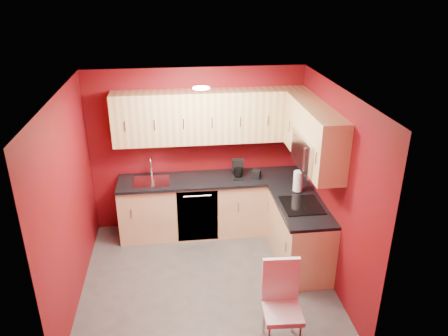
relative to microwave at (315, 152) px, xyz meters
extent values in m
plane|color=#54514E|center=(-1.39, -0.20, -1.66)|extent=(3.20, 3.20, 0.00)
plane|color=white|center=(-1.39, -0.20, 0.84)|extent=(3.20, 3.20, 0.00)
plane|color=maroon|center=(-1.39, 1.30, -0.41)|extent=(3.20, 0.00, 3.20)
plane|color=maroon|center=(-1.39, -1.70, -0.41)|extent=(3.20, 0.00, 3.20)
plane|color=maroon|center=(-2.99, -0.20, -0.41)|extent=(0.00, 3.00, 3.00)
plane|color=maroon|center=(0.21, -0.20, -0.41)|extent=(0.00, 3.00, 3.00)
cube|color=#EEC688|center=(-1.19, 1.00, -1.22)|extent=(2.80, 0.60, 0.87)
cube|color=#EEC688|center=(-0.09, 0.05, -1.22)|extent=(0.60, 1.30, 0.87)
cube|color=black|center=(-1.19, 0.99, -0.77)|extent=(2.80, 0.63, 0.04)
cube|color=black|center=(-0.11, 0.04, -0.77)|extent=(0.63, 1.27, 0.04)
cube|color=#DFC57E|center=(-1.19, 1.13, 0.17)|extent=(2.80, 0.35, 0.75)
cube|color=#DFC57E|center=(0.03, 0.67, 0.17)|extent=(0.35, 0.57, 0.75)
cube|color=#DFC57E|center=(0.03, -0.49, 0.17)|extent=(0.35, 0.22, 0.75)
cube|color=#DFC57E|center=(0.03, 0.00, 0.38)|extent=(0.35, 0.76, 0.33)
cube|color=silver|center=(0.01, 0.00, 0.00)|extent=(0.40, 0.76, 0.42)
cube|color=black|center=(-0.18, 0.00, 0.00)|extent=(0.02, 0.62, 0.33)
cylinder|color=silver|center=(-0.20, -0.23, 0.00)|extent=(0.02, 0.02, 0.29)
cube|color=black|center=(-0.11, 0.00, -0.74)|extent=(0.50, 0.55, 0.01)
cube|color=silver|center=(-2.09, 0.98, -0.75)|extent=(0.52, 0.42, 0.02)
cylinder|color=silver|center=(-2.09, 1.18, -0.62)|extent=(0.02, 0.02, 0.26)
torus|color=silver|center=(-2.09, 1.11, -0.49)|extent=(0.02, 0.16, 0.16)
cylinder|color=silver|center=(-2.09, 1.04, -0.55)|extent=(0.02, 0.02, 0.12)
cube|color=black|center=(-1.44, 0.71, -1.22)|extent=(0.60, 0.02, 0.82)
cylinder|color=white|center=(-1.39, 0.10, 0.82)|extent=(0.20, 0.20, 0.01)
camera|label=1|loc=(-1.74, -4.89, 2.01)|focal=35.00mm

